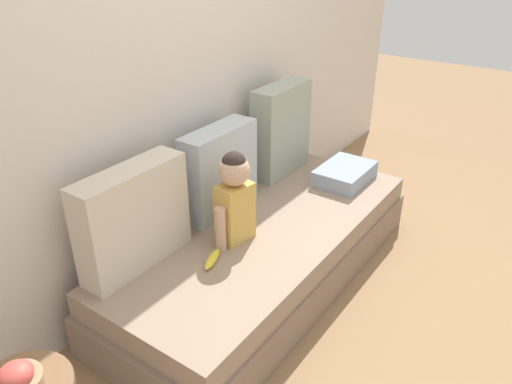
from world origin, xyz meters
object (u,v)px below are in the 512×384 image
object	(u,v)px
toddler	(235,195)
folded_blanket	(345,174)
throw_pillow_center	(219,170)
fruit_bowl	(17,379)
throw_pillow_right	(281,130)
throw_pillow_left	(134,218)
banana	(212,259)
couch	(266,253)

from	to	relation	value
toddler	folded_blanket	xyz separation A→B (m)	(0.94, -0.17, -0.20)
throw_pillow_center	fruit_bowl	world-z (taller)	throw_pillow_center
toddler	fruit_bowl	size ratio (longest dim) A/B	3.04
throw_pillow_right	toddler	bearing A→B (deg)	-162.83
toddler	throw_pillow_center	bearing A→B (deg)	52.40
throw_pillow_center	folded_blanket	xyz separation A→B (m)	(0.74, -0.42, -0.20)
throw_pillow_left	banana	distance (m)	0.42
folded_blanket	throw_pillow_right	bearing A→B (deg)	104.35
banana	couch	bearing A→B (deg)	-3.16
throw_pillow_left	throw_pillow_center	bearing A→B (deg)	0.00
folded_blanket	toddler	bearing A→B (deg)	169.98
throw_pillow_left	throw_pillow_center	size ratio (longest dim) A/B	1.16
toddler	banana	distance (m)	0.33
banana	throw_pillow_right	bearing A→B (deg)	15.42
throw_pillow_left	throw_pillow_right	distance (m)	1.27
couch	throw_pillow_right	distance (m)	0.85
couch	throw_pillow_right	xyz separation A→B (m)	(0.63, 0.32, 0.48)
couch	throw_pillow_right	world-z (taller)	throw_pillow_right
throw_pillow_left	fruit_bowl	bearing A→B (deg)	-158.87
throw_pillow_right	toddler	xyz separation A→B (m)	(-0.83, -0.26, -0.04)
couch	folded_blanket	bearing A→B (deg)	-8.03
couch	toddler	distance (m)	0.49
folded_blanket	fruit_bowl	xyz separation A→B (m)	(-2.18, 0.11, 0.09)
throw_pillow_right	banana	world-z (taller)	throw_pillow_right
couch	throw_pillow_left	xyz separation A→B (m)	(-0.63, 0.32, 0.43)
throw_pillow_center	toddler	world-z (taller)	throw_pillow_center
toddler	throw_pillow_right	bearing A→B (deg)	17.17
banana	fruit_bowl	xyz separation A→B (m)	(-1.00, -0.02, 0.12)
throw_pillow_center	fruit_bowl	xyz separation A→B (m)	(-1.44, -0.31, -0.11)
banana	fruit_bowl	distance (m)	1.01
throw_pillow_right	folded_blanket	bearing A→B (deg)	-75.65
throw_pillow_center	banana	size ratio (longest dim) A/B	2.93
banana	folded_blanket	xyz separation A→B (m)	(1.17, -0.13, 0.03)
throw_pillow_right	banana	bearing A→B (deg)	-164.58
throw_pillow_center	couch	bearing A→B (deg)	-90.00
couch	fruit_bowl	size ratio (longest dim) A/B	12.62
throw_pillow_center	toddler	size ratio (longest dim) A/B	1.01
throw_pillow_right	toddler	world-z (taller)	throw_pillow_right
couch	throw_pillow_left	size ratio (longest dim) A/B	3.55
throw_pillow_right	throw_pillow_center	bearing A→B (deg)	180.00
banana	folded_blanket	size ratio (longest dim) A/B	0.42
throw_pillow_center	toddler	distance (m)	0.32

